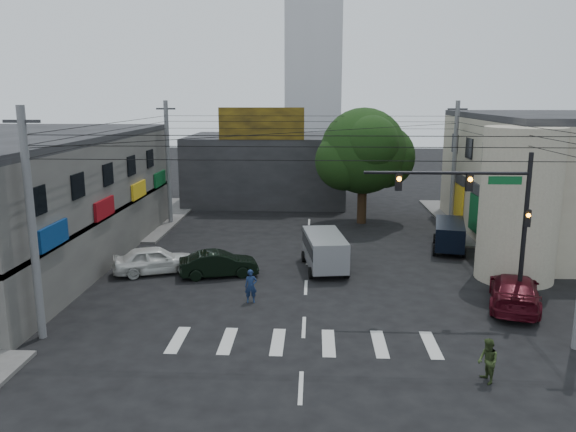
# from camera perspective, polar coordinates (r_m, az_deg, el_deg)

# --- Properties ---
(ground) EXTENTS (160.00, 160.00, 0.00)m
(ground) POSITION_cam_1_polar(r_m,az_deg,el_deg) (26.82, 1.75, -8.69)
(ground) COLOR black
(ground) RESTS_ON ground
(sidewalk_far_left) EXTENTS (16.00, 16.00, 0.15)m
(sidewalk_far_left) POSITION_cam_1_polar(r_m,az_deg,el_deg) (47.78, -19.96, -0.03)
(sidewalk_far_left) COLOR #514F4C
(sidewalk_far_left) RESTS_ON ground
(sidewalk_far_right) EXTENTS (16.00, 16.00, 0.15)m
(sidewalk_far_right) POSITION_cam_1_polar(r_m,az_deg,el_deg) (47.48, 24.45, -0.46)
(sidewalk_far_right) COLOR #514F4C
(sidewalk_far_right) RESTS_ON ground
(corner_column) EXTENTS (4.00, 4.00, 8.00)m
(corner_column) POSITION_cam_1_polar(r_m,az_deg,el_deg) (31.44, 22.42, 1.07)
(corner_column) COLOR gray
(corner_column) RESTS_ON ground
(building_far) EXTENTS (14.00, 10.00, 6.00)m
(building_far) POSITION_cam_1_polar(r_m,az_deg,el_deg) (51.67, -2.16, 4.86)
(building_far) COLOR #232326
(building_far) RESTS_ON ground
(billboard) EXTENTS (7.00, 0.30, 2.60)m
(billboard) POSITION_cam_1_polar(r_m,az_deg,el_deg) (46.43, -2.72, 9.36)
(billboard) COLOR olive
(billboard) RESTS_ON building_far
(tower_distant) EXTENTS (9.00, 9.00, 44.00)m
(tower_distant) POSITION_cam_1_polar(r_m,az_deg,el_deg) (95.89, 2.64, 19.58)
(tower_distant) COLOR silver
(tower_distant) RESTS_ON ground
(street_tree) EXTENTS (6.40, 6.40, 8.70)m
(street_tree) POSITION_cam_1_polar(r_m,az_deg,el_deg) (42.42, 7.66, 6.53)
(street_tree) COLOR black
(street_tree) RESTS_ON ground
(traffic_gantry) EXTENTS (7.10, 0.35, 7.20)m
(traffic_gantry) POSITION_cam_1_polar(r_m,az_deg,el_deg) (25.62, 19.56, 0.85)
(traffic_gantry) COLOR black
(traffic_gantry) RESTS_ON ground
(utility_pole_near_left) EXTENTS (0.32, 0.32, 9.20)m
(utility_pole_near_left) POSITION_cam_1_polar(r_m,az_deg,el_deg) (23.79, -24.57, -0.95)
(utility_pole_near_left) COLOR #59595B
(utility_pole_near_left) RESTS_ON ground
(utility_pole_far_left) EXTENTS (0.32, 0.32, 9.20)m
(utility_pole_far_left) POSITION_cam_1_polar(r_m,az_deg,el_deg) (42.77, -12.08, 5.24)
(utility_pole_far_left) COLOR #59595B
(utility_pole_far_left) RESTS_ON ground
(utility_pole_far_right) EXTENTS (0.32, 0.32, 9.20)m
(utility_pole_far_right) POSITION_cam_1_polar(r_m,az_deg,el_deg) (42.58, 16.52, 4.98)
(utility_pole_far_right) COLOR #59595B
(utility_pole_far_right) RESTS_ON ground
(dark_sedan) EXTENTS (3.52, 4.89, 1.38)m
(dark_sedan) POSITION_cam_1_polar(r_m,az_deg,el_deg) (30.44, -7.06, -4.85)
(dark_sedan) COLOR black
(dark_sedan) RESTS_ON ground
(white_compact) EXTENTS (4.70, 5.61, 1.51)m
(white_compact) POSITION_cam_1_polar(r_m,az_deg,el_deg) (31.58, -13.36, -4.34)
(white_compact) COLOR silver
(white_compact) RESTS_ON ground
(maroon_sedan) EXTENTS (5.08, 6.47, 1.53)m
(maroon_sedan) POSITION_cam_1_polar(r_m,az_deg,el_deg) (27.94, 22.00, -7.07)
(maroon_sedan) COLOR #3F0912
(maroon_sedan) RESTS_ON ground
(silver_minivan) EXTENTS (5.18, 3.23, 1.99)m
(silver_minivan) POSITION_cam_1_polar(r_m,az_deg,el_deg) (31.36, 3.74, -3.69)
(silver_minivan) COLOR gray
(silver_minivan) RESTS_ON ground
(navy_van) EXTENTS (5.17, 3.53, 1.79)m
(navy_van) POSITION_cam_1_polar(r_m,az_deg,el_deg) (36.64, 16.07, -1.99)
(navy_van) COLOR black
(navy_van) RESTS_ON ground
(traffic_officer) EXTENTS (0.67, 0.52, 1.59)m
(traffic_officer) POSITION_cam_1_polar(r_m,az_deg,el_deg) (26.53, -3.79, -7.13)
(traffic_officer) COLOR #142448
(traffic_officer) RESTS_ON ground
(pedestrian_olive) EXTENTS (0.97, 0.86, 1.56)m
(pedestrian_olive) POSITION_cam_1_polar(r_m,az_deg,el_deg) (20.64, 19.64, -13.71)
(pedestrian_olive) COLOR #2F3E1C
(pedestrian_olive) RESTS_ON ground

